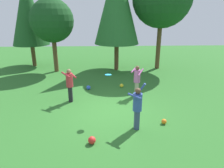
{
  "coord_description": "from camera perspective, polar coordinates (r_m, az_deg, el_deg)",
  "views": [
    {
      "loc": [
        -0.33,
        -8.23,
        4.21
      ],
      "look_at": [
        0.07,
        0.8,
        1.05
      ],
      "focal_mm": 32.0,
      "sensor_mm": 36.0,
      "label": 1
    }
  ],
  "objects": [
    {
      "name": "ground_plane",
      "position": [
        9.26,
        -0.2,
        -7.8
      ],
      "size": [
        40.0,
        40.0,
        0.0
      ],
      "primitive_type": "plane",
      "color": "#2D6B28"
    },
    {
      "name": "person_thrower",
      "position": [
        7.56,
        7.27,
        -6.02
      ],
      "size": [
        0.68,
        0.68,
        1.86
      ],
      "rotation": [
        0.0,
        0.0,
        2.37
      ],
      "color": "#38476B",
      "rests_on": "ground_plane"
    },
    {
      "name": "person_catcher",
      "position": [
        10.11,
        -12.01,
        0.4
      ],
      "size": [
        0.75,
        0.74,
        1.7
      ],
      "rotation": [
        0.0,
        0.0,
        -0.73
      ],
      "color": "black",
      "rests_on": "ground_plane"
    },
    {
      "name": "person_bystander",
      "position": [
        10.67,
        7.15,
        1.6
      ],
      "size": [
        0.72,
        0.74,
        1.68
      ],
      "rotation": [
        0.0,
        0.0,
        -2.18
      ],
      "color": "gray",
      "rests_on": "ground_plane"
    },
    {
      "name": "frisbee",
      "position": [
        8.1,
        -1.07,
        2.65
      ],
      "size": [
        0.29,
        0.3,
        0.05
      ],
      "color": "#2393D1"
    },
    {
      "name": "ball_red",
      "position": [
        7.14,
        -5.77,
        -15.69
      ],
      "size": [
        0.27,
        0.27,
        0.27
      ],
      "primitive_type": "sphere",
      "color": "red",
      "rests_on": "ground_plane"
    },
    {
      "name": "ball_blue",
      "position": [
        11.86,
        -6.77,
        -1.02
      ],
      "size": [
        0.25,
        0.25,
        0.25
      ],
      "primitive_type": "sphere",
      "color": "blue",
      "rests_on": "ground_plane"
    },
    {
      "name": "ball_yellow",
      "position": [
        12.17,
        2.76,
        -0.43
      ],
      "size": [
        0.22,
        0.22,
        0.22
      ],
      "primitive_type": "sphere",
      "color": "yellow",
      "rests_on": "ground_plane"
    },
    {
      "name": "ball_orange",
      "position": [
        8.5,
        14.63,
        -10.32
      ],
      "size": [
        0.21,
        0.21,
        0.21
      ],
      "primitive_type": "sphere",
      "color": "orange",
      "rests_on": "ground_plane"
    },
    {
      "name": "tree_far_left",
      "position": [
        18.18,
        -22.91,
        18.46
      ],
      "size": [
        2.95,
        2.95,
        7.04
      ],
      "color": "brown",
      "rests_on": "ground_plane"
    },
    {
      "name": "tree_center",
      "position": [
        15.66,
        1.4,
        22.41
      ],
      "size": [
        3.39,
        3.39,
        8.1
      ],
      "color": "brown",
      "rests_on": "ground_plane"
    },
    {
      "name": "tree_left",
      "position": [
        15.7,
        -16.76,
        16.88
      ],
      "size": [
        3.13,
        3.13,
        5.35
      ],
      "color": "brown",
      "rests_on": "ground_plane"
    }
  ]
}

